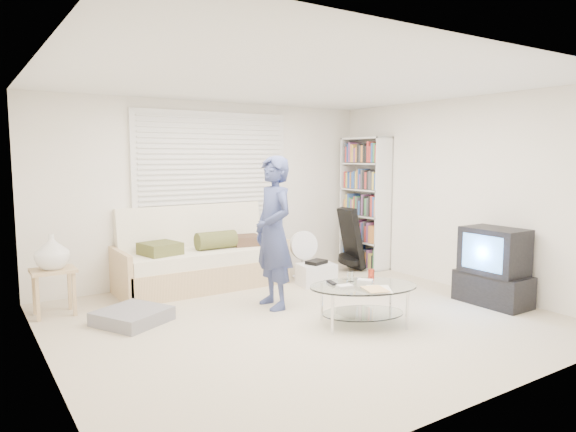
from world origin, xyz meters
TOP-DOWN VIEW (x-y plane):
  - ground at (0.00, 0.00)m, footprint 5.00×5.00m
  - room_shell at (0.00, 0.48)m, footprint 5.02×4.52m
  - window_blinds at (0.00, 2.20)m, footprint 2.32×0.08m
  - futon_sofa at (-0.36, 1.88)m, footprint 2.22×0.90m
  - grey_floor_pillow at (-1.58, 0.88)m, footprint 0.86×0.86m
  - side_table at (-2.22, 1.60)m, footprint 0.46×0.37m
  - bookshelf at (2.32, 1.65)m, footprint 0.32×0.86m
  - guitar_case at (1.95, 1.52)m, footprint 0.37×0.36m
  - floor_fan at (1.05, 1.53)m, footprint 0.42×0.28m
  - storage_bin at (1.00, 1.12)m, footprint 0.53×0.40m
  - tv_unit at (2.20, -0.77)m, footprint 0.47×0.84m
  - coffee_table at (0.41, -0.50)m, footprint 1.32×1.10m
  - standing_person at (-0.03, 0.55)m, footprint 0.46×0.67m

SIDE VIEW (x-z plane):
  - ground at x=0.00m, z-range 0.00..0.00m
  - grey_floor_pillow at x=-1.58m, z-range 0.00..0.14m
  - storage_bin at x=1.00m, z-range -0.02..0.32m
  - coffee_table at x=0.41m, z-range 0.07..0.61m
  - futon_sofa at x=-0.36m, z-range -0.19..0.90m
  - floor_fan at x=1.05m, z-range 0.06..0.75m
  - guitar_case at x=1.95m, z-range -0.05..0.90m
  - tv_unit at x=2.20m, z-range -0.01..0.90m
  - side_table at x=-2.22m, z-range 0.22..1.12m
  - standing_person at x=-0.03m, z-range 0.00..1.75m
  - bookshelf at x=2.32m, z-range 0.00..2.04m
  - window_blinds at x=0.00m, z-range 0.74..2.36m
  - room_shell at x=0.00m, z-range 0.37..2.88m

